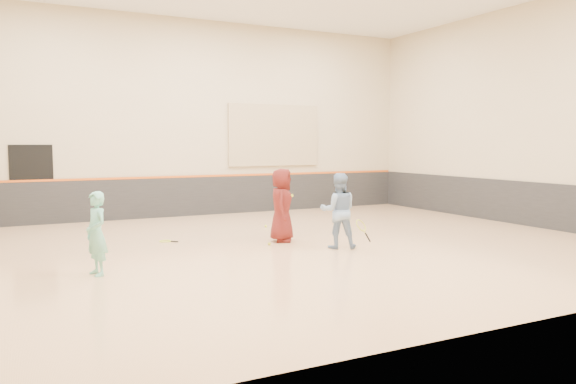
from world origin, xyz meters
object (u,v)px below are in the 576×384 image
girl (96,234)px  spare_racket (165,241)px  instructor (338,211)px  young_man (282,205)px

girl → spare_racket: bearing=130.5°
girl → instructor: bearing=77.9°
instructor → young_man: 1.46m
spare_racket → young_man: bearing=-26.3°
girl → instructor: size_ratio=0.89×
girl → spare_racket: size_ratio=2.37×
instructor → young_man: bearing=-35.6°
girl → instructor: (4.97, 0.25, 0.09)m
girl → young_man: young_man is taller
instructor → young_man: size_ratio=0.97×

